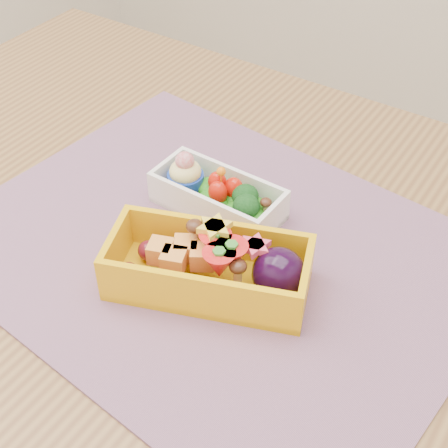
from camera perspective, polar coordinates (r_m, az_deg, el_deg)
The scene contains 4 objects.
table at distance 0.73m, azimuth 1.28°, elevation -10.57°, with size 1.20×0.80×0.75m.
placemat at distance 0.69m, azimuth -0.75°, elevation -2.40°, with size 0.53×0.41×0.00m, color #895E6E.
bento_white at distance 0.72m, azimuth -0.60°, elevation 2.53°, with size 0.15×0.07×0.06m.
bento_yellow at distance 0.63m, azimuth -0.99°, elevation -3.73°, with size 0.21×0.15×0.07m.
Camera 1 is at (0.23, -0.38, 1.23)m, focal length 52.51 mm.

